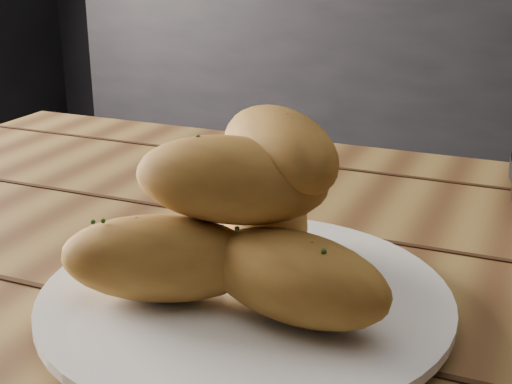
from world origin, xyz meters
TOP-DOWN VIEW (x-y plane):
  - counter at (0.00, 1.70)m, footprint 2.80×0.60m
  - plate at (0.04, -0.40)m, footprint 0.31×0.31m
  - bread_rolls at (0.04, -0.40)m, footprint 0.26×0.22m

SIDE VIEW (x-z plane):
  - counter at x=0.00m, z-range 0.00..0.90m
  - plate at x=0.04m, z-range 0.75..0.77m
  - bread_rolls at x=0.04m, z-range 0.76..0.89m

